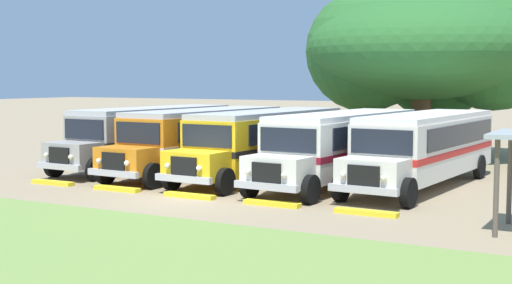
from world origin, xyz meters
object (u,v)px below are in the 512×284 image
parked_bus_slot_2 (266,140)px  parked_bus_slot_4 (425,146)px  parked_bus_slot_1 (202,137)px  broad_shade_tree (429,50)px  parked_bus_slot_3 (342,144)px  parked_bus_slot_0 (150,134)px

parked_bus_slot_2 → parked_bus_slot_4: (6.61, 0.73, 0.00)m
parked_bus_slot_1 → broad_shade_tree: bearing=151.3°
parked_bus_slot_3 → broad_shade_tree: bearing=-177.6°
parked_bus_slot_2 → parked_bus_slot_4: same height
parked_bus_slot_3 → parked_bus_slot_4: (3.09, 0.88, 0.00)m
parked_bus_slot_0 → broad_shade_tree: bearing=139.2°
parked_bus_slot_2 → broad_shade_tree: size_ratio=0.85×
parked_bus_slot_2 → broad_shade_tree: (3.72, 11.42, 4.13)m
broad_shade_tree → parked_bus_slot_1: bearing=-121.1°
parked_bus_slot_0 → parked_bus_slot_4: (13.10, 0.20, 0.00)m
parked_bus_slot_4 → broad_shade_tree: (-2.89, 10.70, 4.13)m
parked_bus_slot_0 → parked_bus_slot_1: bearing=82.8°
parked_bus_slot_1 → parked_bus_slot_2: bearing=92.9°
parked_bus_slot_0 → broad_shade_tree: size_ratio=0.85×
parked_bus_slot_0 → parked_bus_slot_1: size_ratio=1.00×
parked_bus_slot_0 → parked_bus_slot_4: size_ratio=1.00×
parked_bus_slot_0 → parked_bus_slot_3: 10.04m
parked_bus_slot_3 → parked_bus_slot_4: same height
parked_bus_slot_2 → parked_bus_slot_0: bearing=-92.3°
parked_bus_slot_0 → parked_bus_slot_1: (3.31, -0.56, 0.00)m
parked_bus_slot_3 → parked_bus_slot_2: bearing=-89.0°
parked_bus_slot_3 → parked_bus_slot_1: bearing=-87.6°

